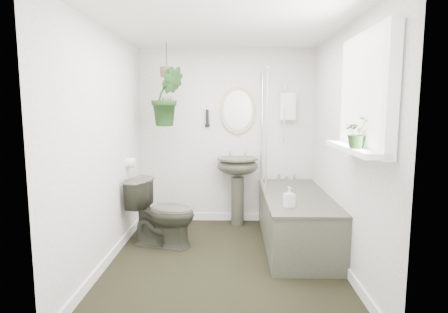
{
  "coord_description": "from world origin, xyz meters",
  "views": [
    {
      "loc": [
        0.09,
        -3.58,
        1.55
      ],
      "look_at": [
        0.0,
        0.15,
        1.05
      ],
      "focal_mm": 30.0,
      "sensor_mm": 36.0,
      "label": 1
    }
  ],
  "objects": [
    {
      "name": "floor",
      "position": [
        0.0,
        0.0,
        -0.01
      ],
      "size": [
        2.3,
        2.8,
        0.02
      ],
      "primitive_type": "cube",
      "color": "black",
      "rests_on": "ground"
    },
    {
      "name": "ceiling",
      "position": [
        0.0,
        0.0,
        2.31
      ],
      "size": [
        2.3,
        2.8,
        0.02
      ],
      "primitive_type": "cube",
      "color": "white",
      "rests_on": "ground"
    },
    {
      "name": "wall_back",
      "position": [
        0.0,
        1.41,
        1.15
      ],
      "size": [
        2.3,
        0.02,
        2.3
      ],
      "primitive_type": "cube",
      "color": "white",
      "rests_on": "ground"
    },
    {
      "name": "wall_front",
      "position": [
        0.0,
        -1.41,
        1.15
      ],
      "size": [
        2.3,
        0.02,
        2.3
      ],
      "primitive_type": "cube",
      "color": "white",
      "rests_on": "ground"
    },
    {
      "name": "wall_left",
      "position": [
        -1.16,
        0.0,
        1.15
      ],
      "size": [
        0.02,
        2.8,
        2.3
      ],
      "primitive_type": "cube",
      "color": "white",
      "rests_on": "ground"
    },
    {
      "name": "wall_right",
      "position": [
        1.16,
        0.0,
        1.15
      ],
      "size": [
        0.02,
        2.8,
        2.3
      ],
      "primitive_type": "cube",
      "color": "white",
      "rests_on": "ground"
    },
    {
      "name": "skirting",
      "position": [
        0.0,
        0.0,
        0.05
      ],
      "size": [
        2.3,
        2.8,
        0.1
      ],
      "primitive_type": "cube",
      "color": "white",
      "rests_on": "floor"
    },
    {
      "name": "bathtub",
      "position": [
        0.8,
        0.5,
        0.29
      ],
      "size": [
        0.72,
        1.72,
        0.58
      ],
      "primitive_type": null,
      "color": "#3B3B2F",
      "rests_on": "floor"
    },
    {
      "name": "bath_screen",
      "position": [
        0.47,
        0.99,
        1.28
      ],
      "size": [
        0.04,
        0.72,
        1.4
      ],
      "primitive_type": null,
      "color": "silver",
      "rests_on": "bathtub"
    },
    {
      "name": "shower_box",
      "position": [
        0.8,
        1.34,
        1.55
      ],
      "size": [
        0.2,
        0.1,
        0.35
      ],
      "primitive_type": "cube",
      "color": "white",
      "rests_on": "wall_back"
    },
    {
      "name": "oval_mirror",
      "position": [
        0.15,
        1.37,
        1.5
      ],
      "size": [
        0.46,
        0.03,
        0.62
      ],
      "primitive_type": "ellipsoid",
      "color": "tan",
      "rests_on": "wall_back"
    },
    {
      "name": "wall_sconce",
      "position": [
        -0.25,
        1.36,
        1.4
      ],
      "size": [
        0.04,
        0.04,
        0.22
      ],
      "primitive_type": "cylinder",
      "color": "black",
      "rests_on": "wall_back"
    },
    {
      "name": "toilet_roll_holder",
      "position": [
        -1.1,
        0.7,
        0.9
      ],
      "size": [
        0.11,
        0.11,
        0.11
      ],
      "primitive_type": "cylinder",
      "rotation": [
        0.0,
        1.57,
        0.0
      ],
      "color": "white",
      "rests_on": "wall_left"
    },
    {
      "name": "window_recess",
      "position": [
        1.09,
        -0.7,
        1.65
      ],
      "size": [
        0.08,
        1.0,
        0.9
      ],
      "primitive_type": "cube",
      "color": "white",
      "rests_on": "wall_right"
    },
    {
      "name": "window_sill",
      "position": [
        1.02,
        -0.7,
        1.23
      ],
      "size": [
        0.18,
        1.0,
        0.04
      ],
      "primitive_type": "cube",
      "color": "white",
      "rests_on": "wall_right"
    },
    {
      "name": "window_blinds",
      "position": [
        1.04,
        -0.7,
        1.65
      ],
      "size": [
        0.01,
        0.86,
        0.76
      ],
      "primitive_type": "cube",
      "color": "white",
      "rests_on": "wall_right"
    },
    {
      "name": "toilet",
      "position": [
        -0.69,
        0.46,
        0.38
      ],
      "size": [
        0.83,
        0.61,
        0.76
      ],
      "primitive_type": "imported",
      "rotation": [
        0.0,
        0.0,
        1.29
      ],
      "color": "#3B3B2F",
      "rests_on": "floor"
    },
    {
      "name": "pedestal_sink",
      "position": [
        0.15,
        1.21,
        0.45
      ],
      "size": [
        0.58,
        0.52,
        0.9
      ],
      "primitive_type": null,
      "rotation": [
        0.0,
        0.0,
        -0.13
      ],
      "color": "#3B3B2F",
      "rests_on": "floor"
    },
    {
      "name": "sill_plant",
      "position": [
        0.99,
        -0.85,
        1.36
      ],
      "size": [
        0.21,
        0.18,
        0.23
      ],
      "primitive_type": "imported",
      "rotation": [
        0.0,
        0.0,
        -0.0
      ],
      "color": "black",
      "rests_on": "window_sill"
    },
    {
      "name": "hanging_plant",
      "position": [
        -0.7,
        0.95,
        1.67
      ],
      "size": [
        0.46,
        0.41,
        0.7
      ],
      "primitive_type": "imported",
      "rotation": [
        0.0,
        0.0,
        0.28
      ],
      "color": "black",
      "rests_on": "ceiling"
    },
    {
      "name": "soap_bottle",
      "position": [
        0.64,
        -0.02,
        0.68
      ],
      "size": [
        0.12,
        0.12,
        0.2
      ],
      "primitive_type": "imported",
      "rotation": [
        0.0,
        0.0,
        0.4
      ],
      "color": "black",
      "rests_on": "bathtub"
    },
    {
      "name": "hanging_pot",
      "position": [
        -0.7,
        0.95,
        1.96
      ],
      "size": [
        0.16,
        0.16,
        0.12
      ],
      "primitive_type": "cylinder",
      "color": "brown",
      "rests_on": "ceiling"
    }
  ]
}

